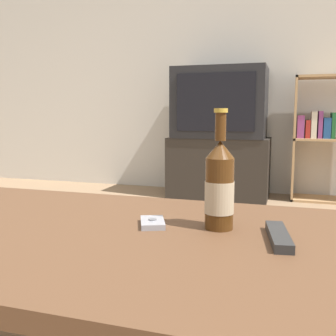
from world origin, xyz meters
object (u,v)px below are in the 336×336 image
Objects in this scene: beer_bottle at (219,186)px; television at (220,103)px; bookshelf at (323,135)px; cell_phone at (152,223)px; remote_control at (279,236)px; tv_stand at (219,167)px.

television is at bearing 99.97° from beer_bottle.
cell_phone is (-0.59, -2.74, -0.09)m from bookshelf.
bookshelf is 5.77× the size of remote_control.
remote_control is (0.14, -0.05, -0.09)m from beer_bottle.
tv_stand is 0.58m from television.
bookshelf is at bearing 55.42° from cell_phone.
remote_control is at bearing -27.91° from cell_phone.
tv_stand is at bearing 73.90° from cell_phone.
cell_phone is at bearing 165.52° from remote_control.
remote_control is (-0.28, -2.77, -0.09)m from bookshelf.
beer_bottle reaches higher than cell_phone.
television is (0.00, -0.00, 0.58)m from tv_stand.
remote_control is at bearing -77.30° from tv_stand.
bookshelf is 9.75× the size of cell_phone.
beer_bottle is 1.56× the size of remote_control.
tv_stand is 0.83× the size of bookshelf.
bookshelf reaches higher than remote_control.
bookshelf reaches higher than beer_bottle.
television reaches higher than cell_phone.
beer_bottle reaches higher than remote_control.
cell_phone is (-0.16, -0.02, -0.10)m from beer_bottle.
television is 2.78× the size of beer_bottle.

